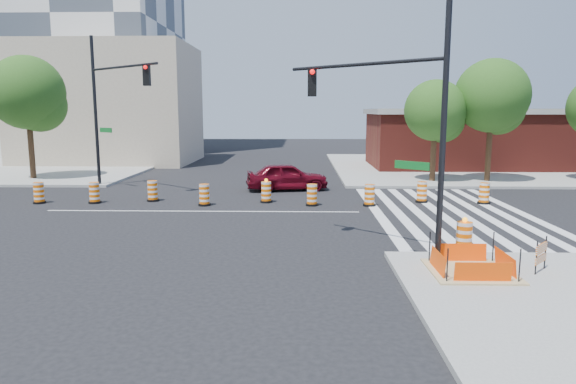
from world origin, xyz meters
name	(u,v)px	position (x,y,z in m)	size (l,w,h in m)	color
ground	(202,211)	(0.00, 0.00, 0.00)	(120.00, 120.00, 0.00)	black
sidewalk_ne	(474,167)	(18.00, 18.00, 0.07)	(22.00, 22.00, 0.15)	gray
sidewalk_nw	(22,166)	(-18.00, 18.00, 0.07)	(22.00, 22.00, 0.15)	gray
crosswalk_east	(448,212)	(10.95, 0.00, 0.01)	(6.75, 13.50, 0.01)	silver
lane_centerline	(202,211)	(0.00, 0.00, 0.01)	(14.00, 0.12, 0.01)	silver
excavation_pit	(471,270)	(9.00, -9.00, 0.22)	(2.20, 2.20, 0.90)	tan
brick_storefront	(475,138)	(18.00, 18.00, 2.32)	(16.50, 8.50, 4.60)	maroon
beige_midrise	(111,104)	(-12.00, 22.00, 5.00)	(14.00, 10.00, 10.00)	tan
red_coupe	(287,176)	(3.63, 6.28, 0.78)	(1.85, 4.59, 1.56)	#540713
signal_pole_se	(395,109)	(7.13, -7.28, 4.51)	(4.26, 3.75, 7.33)	black
signal_pole_nw	(110,97)	(-6.24, 6.40, 5.23)	(5.02, 4.30, 8.55)	black
pit_drum	(464,239)	(9.34, -7.23, 0.62)	(0.58, 0.58, 1.14)	black
barricade	(541,253)	(10.89, -8.89, 0.66)	(0.56, 0.60, 0.93)	#F46405
tree_north_b	(28,97)	(-12.87, 10.13, 5.31)	(4.65, 4.65, 7.91)	#382314
tree_north_c	(436,114)	(12.64, 9.49, 4.25)	(3.77, 3.73, 6.34)	#382314
tree_north_d	(492,100)	(16.05, 9.56, 5.10)	(4.46, 4.46, 7.59)	#382314
median_drum_1	(39,194)	(-8.29, 1.79, 0.48)	(0.60, 0.60, 1.02)	black
median_drum_2	(94,193)	(-5.62, 1.90, 0.48)	(0.60, 0.60, 1.02)	black
median_drum_3	(153,192)	(-2.95, 2.54, 0.48)	(0.60, 0.60, 1.02)	black
median_drum_4	(204,196)	(-0.16, 1.41, 0.48)	(0.60, 0.60, 1.02)	black
median_drum_5	(266,193)	(2.72, 2.33, 0.49)	(0.60, 0.60, 1.18)	black
median_drum_6	(312,196)	(4.94, 1.53, 0.48)	(0.60, 0.60, 1.02)	black
median_drum_7	(369,196)	(7.65, 1.50, 0.48)	(0.60, 0.60, 1.02)	black
median_drum_8	(422,193)	(10.34, 2.52, 0.48)	(0.60, 0.60, 1.02)	black
median_drum_9	(484,194)	(13.25, 2.19, 0.48)	(0.60, 0.60, 1.02)	black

